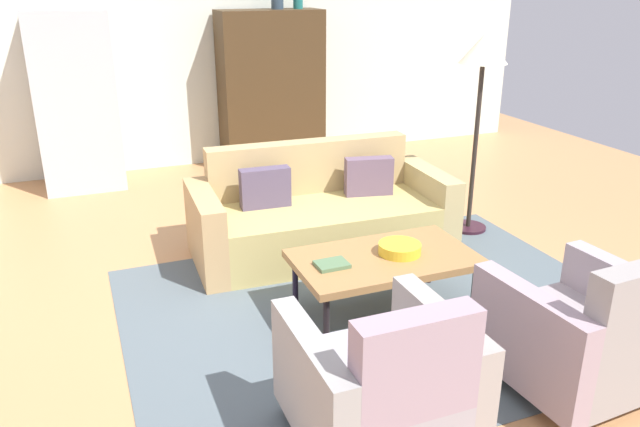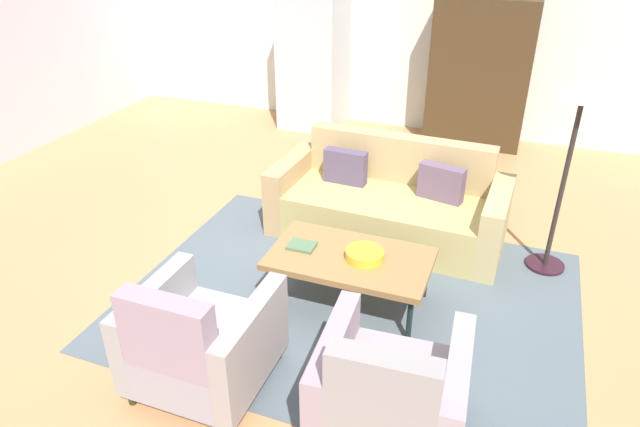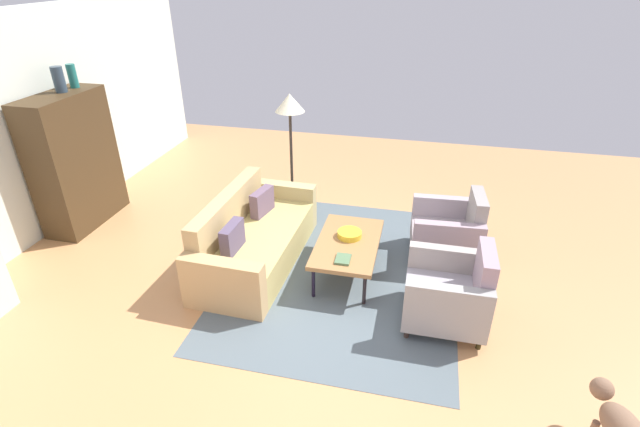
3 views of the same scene
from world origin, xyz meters
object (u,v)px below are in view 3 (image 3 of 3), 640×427
object	(u,v)px
coffee_table	(348,244)
vase_round	(72,76)
book_stack	(343,259)
dog	(619,424)
fruit_bowl	(350,234)
couch	(251,240)
armchair_right	(451,233)
vase_tall	(59,79)
armchair_left	(452,294)
cabinet	(74,161)
floor_lamp	(290,114)

from	to	relation	value
coffee_table	vase_round	xyz separation A→B (m)	(0.78, 3.81, 1.56)
book_stack	dog	world-z (taller)	dog
fruit_bowl	dog	size ratio (longest dim) A/B	0.41
coffee_table	dog	distance (m)	2.96
couch	armchair_right	size ratio (longest dim) A/B	2.42
coffee_table	vase_tall	world-z (taller)	vase_tall
armchair_left	fruit_bowl	size ratio (longest dim) A/B	3.10
cabinet	armchair_right	bearing A→B (deg)	-88.01
armchair_left	armchair_right	world-z (taller)	same
fruit_bowl	cabinet	distance (m)	3.85
armchair_right	cabinet	bearing A→B (deg)	88.47
armchair_left	cabinet	bearing A→B (deg)	78.15
couch	armchair_right	world-z (taller)	armchair_right
armchair_left	dog	distance (m)	1.69
armchair_right	coffee_table	bearing A→B (deg)	113.87
coffee_table	dog	size ratio (longest dim) A/B	1.74
coffee_table	couch	bearing A→B (deg)	89.85
armchair_left	coffee_table	bearing A→B (deg)	62.64
vase_tall	dog	bearing A→B (deg)	-111.12
vase_round	book_stack	bearing A→B (deg)	-106.95
armchair_left	vase_tall	size ratio (longest dim) A/B	2.79
book_stack	armchair_left	bearing A→B (deg)	-100.61
cabinet	floor_lamp	distance (m)	2.96
fruit_bowl	dog	world-z (taller)	fruit_bowl
armchair_right	vase_round	size ratio (longest dim) A/B	2.93
floor_lamp	cabinet	bearing A→B (deg)	109.77
fruit_bowl	book_stack	size ratio (longest dim) A/B	1.37
fruit_bowl	cabinet	xyz separation A→B (m)	(0.32, 3.81, 0.44)
couch	vase_tall	bearing A→B (deg)	-99.37
armchair_left	book_stack	world-z (taller)	armchair_left
couch	coffee_table	xyz separation A→B (m)	(-0.00, -1.19, 0.10)
couch	cabinet	size ratio (longest dim) A/B	1.18
armchair_left	fruit_bowl	world-z (taller)	armchair_left
couch	vase_round	xyz separation A→B (m)	(0.78, 2.62, 1.66)
armchair_right	book_stack	xyz separation A→B (m)	(-0.99, 1.15, 0.10)
vase_tall	dog	world-z (taller)	vase_tall
vase_round	armchair_left	bearing A→B (deg)	-105.52
vase_tall	armchair_right	bearing A→B (deg)	-89.16
couch	floor_lamp	xyz separation A→B (m)	(1.41, -0.12, 1.16)
book_stack	dog	xyz separation A→B (m)	(-1.45, -2.30, -0.13)
couch	armchair_right	bearing A→B (deg)	106.35
floor_lamp	dog	size ratio (longest dim) A/B	2.49
coffee_table	book_stack	size ratio (longest dim) A/B	5.78
armchair_right	fruit_bowl	size ratio (longest dim) A/B	3.10
coffee_table	fruit_bowl	bearing A→B (deg)	0.00
fruit_bowl	vase_tall	distance (m)	4.11
couch	vase_tall	size ratio (longest dim) A/B	6.74
armchair_right	vase_round	bearing A→B (deg)	84.45
armchair_right	book_stack	size ratio (longest dim) A/B	4.24
couch	coffee_table	size ratio (longest dim) A/B	1.78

